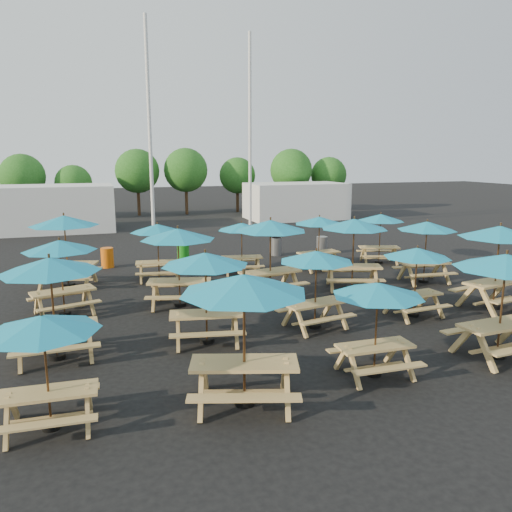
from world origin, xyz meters
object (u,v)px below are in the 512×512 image
object	(u,v)px
picnic_unit_1	(50,270)
picnic_unit_4	(244,291)
picnic_unit_17	(500,236)
picnic_unit_0	(43,330)
picnic_unit_3	(64,224)
picnic_unit_12	(506,267)
picnic_unit_7	(157,231)
picnic_unit_5	(205,264)
picnic_unit_6	(178,238)
waste_bin_3	(276,246)
picnic_unit_19	(381,220)
picnic_unit_18	(427,229)
picnic_unit_15	(319,223)
waste_bin_4	(322,245)
waste_bin_2	(276,247)
waste_bin_1	(183,253)
picnic_unit_10	(270,230)
picnic_unit_11	(242,229)
picnic_unit_13	(417,256)
picnic_unit_8	(378,294)
picnic_unit_2	(60,250)
picnic_unit_14	(354,228)
picnic_unit_9	(316,261)
waste_bin_0	(107,258)

from	to	relation	value
picnic_unit_1	picnic_unit_4	world-z (taller)	picnic_unit_4
picnic_unit_17	picnic_unit_1	bearing A→B (deg)	169.97
picnic_unit_0	picnic_unit_3	world-z (taller)	picnic_unit_3
picnic_unit_12	picnic_unit_3	bearing A→B (deg)	130.29
picnic_unit_7	picnic_unit_5	bearing A→B (deg)	-80.30
picnic_unit_6	picnic_unit_0	bearing A→B (deg)	-102.62
picnic_unit_7	waste_bin_3	size ratio (longest dim) A/B	2.70
picnic_unit_7	waste_bin_3	distance (m)	6.78
picnic_unit_3	picnic_unit_19	bearing A→B (deg)	16.49
picnic_unit_18	picnic_unit_19	xyz separation A→B (m)	(0.27, 3.44, -0.11)
picnic_unit_4	picnic_unit_6	distance (m)	6.59
picnic_unit_15	waste_bin_3	distance (m)	3.69
picnic_unit_1	waste_bin_4	bearing A→B (deg)	37.57
waste_bin_2	waste_bin_3	xyz separation A→B (m)	(0.02, 0.03, 0.00)
waste_bin_1	waste_bin_2	world-z (taller)	same
picnic_unit_5	picnic_unit_10	bearing A→B (deg)	60.08
waste_bin_4	picnic_unit_4	bearing A→B (deg)	-121.54
picnic_unit_7	picnic_unit_11	bearing A→B (deg)	8.66
picnic_unit_13	picnic_unit_17	distance (m)	2.81
picnic_unit_7	picnic_unit_17	xyz separation A→B (m)	(9.18, -6.79, 0.37)
picnic_unit_12	waste_bin_3	bearing A→B (deg)	88.70
picnic_unit_6	waste_bin_1	world-z (taller)	picnic_unit_6
picnic_unit_4	picnic_unit_8	size ratio (longest dim) A/B	1.44
picnic_unit_5	picnic_unit_6	distance (m)	3.28
waste_bin_2	waste_bin_4	xyz separation A→B (m)	(2.18, -0.35, 0.00)
picnic_unit_0	picnic_unit_5	bearing A→B (deg)	44.37
picnic_unit_15	picnic_unit_19	size ratio (longest dim) A/B	0.89
picnic_unit_2	waste_bin_4	xyz separation A→B (m)	(11.24, 5.98, -1.53)
picnic_unit_11	picnic_unit_14	size ratio (longest dim) A/B	0.73
picnic_unit_6	picnic_unit_15	bearing A→B (deg)	42.50
picnic_unit_6	picnic_unit_11	size ratio (longest dim) A/B	1.29
picnic_unit_1	picnic_unit_9	world-z (taller)	picnic_unit_1
picnic_unit_13	picnic_unit_14	world-z (taller)	picnic_unit_14
picnic_unit_6	waste_bin_3	xyz separation A→B (m)	(5.72, 6.56, -1.72)
picnic_unit_2	picnic_unit_17	xyz separation A→B (m)	(12.39, -3.51, 0.28)
waste_bin_2	waste_bin_3	world-z (taller)	same
picnic_unit_2	picnic_unit_14	xyz separation A→B (m)	(9.43, -0.11, 0.21)
picnic_unit_0	picnic_unit_9	world-z (taller)	picnic_unit_9
waste_bin_0	picnic_unit_15	bearing A→B (deg)	-21.07
picnic_unit_2	picnic_unit_9	bearing A→B (deg)	-43.56
picnic_unit_1	picnic_unit_2	distance (m)	3.37
picnic_unit_1	picnic_unit_10	bearing A→B (deg)	25.24
picnic_unit_15	picnic_unit_13	bearing A→B (deg)	-96.60
picnic_unit_1	picnic_unit_11	size ratio (longest dim) A/B	1.11
picnic_unit_10	picnic_unit_13	size ratio (longest dim) A/B	1.33
picnic_unit_1	waste_bin_3	distance (m)	13.44
waste_bin_0	picnic_unit_6	bearing A→B (deg)	-73.52
picnic_unit_4	waste_bin_3	size ratio (longest dim) A/B	3.58
picnic_unit_4	waste_bin_2	xyz separation A→B (m)	(5.66, 13.12, -1.79)
picnic_unit_19	waste_bin_3	size ratio (longest dim) A/B	3.05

